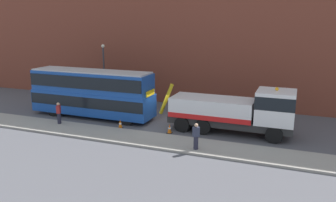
{
  "coord_description": "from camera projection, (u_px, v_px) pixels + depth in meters",
  "views": [
    {
      "loc": [
        9.74,
        -24.32,
        8.12
      ],
      "look_at": [
        0.57,
        -0.45,
        2.0
      ],
      "focal_mm": 35.92,
      "sensor_mm": 36.0,
      "label": 1
    }
  ],
  "objects": [
    {
      "name": "building_facade",
      "position": [
        191.0,
        21.0,
        32.12
      ],
      "size": [
        60.0,
        1.5,
        16.0
      ],
      "color": "brown",
      "rests_on": "ground_plane"
    },
    {
      "name": "near_kerb",
      "position": [
        141.0,
        139.0,
        23.53
      ],
      "size": [
        60.0,
        2.8,
        0.15
      ],
      "primitive_type": "cube",
      "color": "gray",
      "rests_on": "ground_plane"
    },
    {
      "name": "traffic_cone_midway",
      "position": [
        169.0,
        129.0,
        24.81
      ],
      "size": [
        0.36,
        0.36,
        0.72
      ],
      "color": "orange",
      "rests_on": "ground_plane"
    },
    {
      "name": "ground_plane",
      "position": [
        163.0,
        123.0,
        27.36
      ],
      "size": [
        120.0,
        120.0,
        0.0
      ],
      "primitive_type": "plane",
      "color": "#4C4C51"
    },
    {
      "name": "pedestrian_bystander",
      "position": [
        196.0,
        137.0,
        21.22
      ],
      "size": [
        0.47,
        0.46,
        1.71
      ],
      "rotation": [
        0.0,
        0.0,
        2.32
      ],
      "color": "#232333",
      "rests_on": "near_kerb"
    },
    {
      "name": "double_decker_bus",
      "position": [
        92.0,
        92.0,
        28.67
      ],
      "size": [
        11.07,
        2.65,
        4.06
      ],
      "rotation": [
        0.0,
        0.0,
        -0.01
      ],
      "color": "#19479E",
      "rests_on": "ground_plane"
    },
    {
      "name": "traffic_cone_near_bus",
      "position": [
        120.0,
        124.0,
        25.94
      ],
      "size": [
        0.36,
        0.36,
        0.72
      ],
      "color": "orange",
      "rests_on": "ground_plane"
    },
    {
      "name": "pedestrian_onlooker",
      "position": [
        59.0,
        113.0,
        26.59
      ],
      "size": [
        0.39,
        0.47,
        1.71
      ],
      "rotation": [
        0.0,
        0.0,
        0.38
      ],
      "color": "#232333",
      "rests_on": "near_kerb"
    },
    {
      "name": "street_lamp",
      "position": [
        104.0,
        68.0,
        34.18
      ],
      "size": [
        0.36,
        0.36,
        5.83
      ],
      "color": "#38383D",
      "rests_on": "ground_plane"
    },
    {
      "name": "recovery_tow_truck",
      "position": [
        236.0,
        110.0,
        24.48
      ],
      "size": [
        10.15,
        2.72,
        3.67
      ],
      "rotation": [
        0.0,
        0.0,
        -0.01
      ],
      "color": "#2D2D2D",
      "rests_on": "ground_plane"
    }
  ]
}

